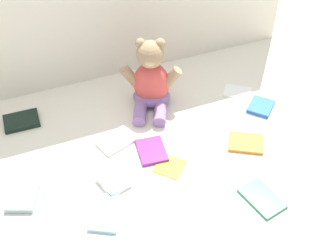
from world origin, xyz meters
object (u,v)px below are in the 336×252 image
(book_case_2, at_px, (152,151))
(book_case_4, at_px, (116,141))
(book_case_9, at_px, (114,182))
(book_case_1, at_px, (238,91))
(book_case_10, at_px, (262,198))
(book_case_6, at_px, (170,166))
(book_case_7, at_px, (261,107))
(book_case_5, at_px, (22,121))
(book_case_3, at_px, (107,213))
(teddy_bear, at_px, (151,82))
(book_case_0, at_px, (246,143))
(book_case_8, at_px, (23,198))

(book_case_2, height_order, book_case_4, book_case_2)
(book_case_9, bearing_deg, book_case_2, -167.95)
(book_case_1, xyz_separation_m, book_case_10, (-0.20, -0.50, 0.00))
(book_case_6, xyz_separation_m, book_case_7, (0.44, 0.15, 0.00))
(book_case_2, height_order, book_case_5, book_case_5)
(book_case_3, xyz_separation_m, book_case_9, (0.06, 0.11, 0.00))
(book_case_3, height_order, book_case_7, book_case_7)
(book_case_7, xyz_separation_m, book_case_10, (-0.23, -0.38, -0.00))
(teddy_bear, relative_size, book_case_3, 2.07)
(book_case_3, xyz_separation_m, book_case_5, (-0.17, 0.52, 0.00))
(teddy_bear, xyz_separation_m, book_case_2, (-0.09, -0.25, -0.10))
(book_case_1, relative_size, book_case_7, 1.05)
(book_case_1, height_order, book_case_5, book_case_5)
(book_case_0, distance_m, book_case_4, 0.46)
(teddy_bear, distance_m, book_case_5, 0.50)
(book_case_8, bearing_deg, book_case_10, 0.53)
(book_case_0, bearing_deg, book_case_1, 7.35)
(book_case_8, height_order, book_case_10, book_case_8)
(book_case_6, height_order, book_case_10, book_case_10)
(book_case_4, xyz_separation_m, book_case_5, (-0.29, 0.23, 0.00))
(book_case_0, xyz_separation_m, book_case_1, (0.12, 0.27, -0.00))
(book_case_3, distance_m, book_case_7, 0.74)
(book_case_4, height_order, book_case_10, same)
(book_case_3, distance_m, book_case_5, 0.55)
(book_case_3, distance_m, book_case_4, 0.31)
(book_case_3, distance_m, book_case_8, 0.27)
(teddy_bear, relative_size, book_case_8, 2.62)
(book_case_5, relative_size, book_case_10, 0.92)
(teddy_bear, bearing_deg, book_case_9, -103.01)
(teddy_bear, distance_m, book_case_1, 0.37)
(teddy_bear, relative_size, book_case_4, 2.14)
(book_case_2, relative_size, book_case_4, 0.94)
(book_case_9, relative_size, book_case_10, 0.67)
(book_case_1, bearing_deg, book_case_8, 141.02)
(book_case_6, bearing_deg, teddy_bear, -144.53)
(book_case_2, bearing_deg, book_case_4, 143.31)
(book_case_6, distance_m, book_case_7, 0.46)
(book_case_3, xyz_separation_m, book_case_7, (0.69, 0.25, 0.00))
(book_case_2, bearing_deg, book_case_8, -167.88)
(book_case_2, distance_m, book_case_4, 0.14)
(book_case_1, height_order, book_case_8, book_case_8)
(teddy_bear, height_order, book_case_1, teddy_bear)
(book_case_1, height_order, book_case_2, book_case_2)
(book_case_1, bearing_deg, book_case_0, -166.99)
(book_case_2, xyz_separation_m, book_case_6, (0.03, -0.09, -0.00))
(book_case_0, height_order, book_case_5, book_case_5)
(book_case_5, distance_m, book_case_6, 0.59)
(book_case_2, xyz_separation_m, book_case_7, (0.47, 0.06, 0.00))
(book_case_0, xyz_separation_m, book_case_10, (-0.08, -0.23, -0.00))
(book_case_0, bearing_deg, teddy_bear, 65.04)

